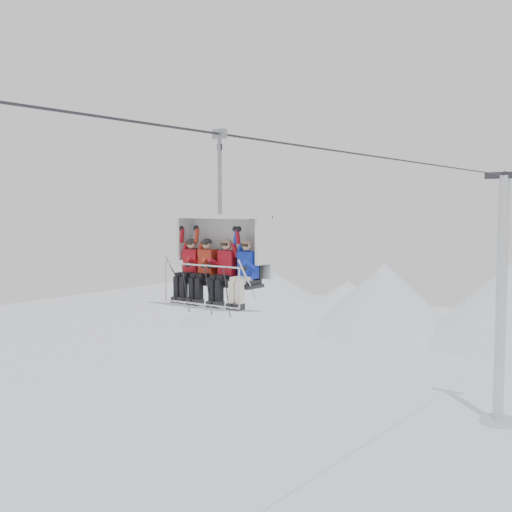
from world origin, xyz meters
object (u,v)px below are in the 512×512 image
Objects in this scene: lift_tower_right at (501,317)px; skier_center_left at (205,268)px; skier_far_left at (190,267)px; skier_far_right at (245,271)px; skier_center_right at (225,269)px; chairlift_carrier at (223,248)px.

skier_center_left is at bearing -90.76° from lift_tower_right.
skier_far_right reaches higher than skier_far_left.
skier_center_right is at bearing -89.30° from lift_tower_right.
skier_center_right is 1.00× the size of skier_far_right.
skier_center_left is (-0.31, -0.30, -0.47)m from chairlift_carrier.
lift_tower_right is at bearing 88.08° from skier_far_left.
skier_far_left is 1.00× the size of skier_far_right.
skier_center_left is 1.00× the size of skier_center_right.
lift_tower_right reaches higher than chairlift_carrier.
skier_center_right is (1.08, 0.00, 0.01)m from skier_far_left.
skier_center_right is at bearing 0.00° from skier_center_left.
skier_center_left is 1.18m from skier_far_right.
chairlift_carrier is 0.97m from skier_far_left.
chairlift_carrier is (0.00, -23.29, 4.90)m from lift_tower_right.
skier_center_left is at bearing -135.96° from chairlift_carrier.
skier_far_left is 0.48m from skier_center_left.
skier_center_right is at bearing 0.11° from skier_far_left.
lift_tower_right is at bearing 89.24° from skier_center_left.
skier_far_left is at bearing -179.75° from skier_center_left.
skier_far_right is (1.18, 0.00, 0.00)m from skier_center_left.
skier_far_left is (-0.79, -23.60, 4.42)m from lift_tower_right.
skier_center_left and skier_far_right have the same top height.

